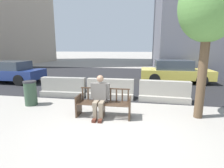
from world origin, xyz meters
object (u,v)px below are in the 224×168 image
object	(u,v)px
street_bench	(104,104)
seated_person	(100,96)
jersey_barrier_left	(64,88)
trash_bin	(31,93)
street_tree	(209,8)
car_taxi_near	(175,71)
jersey_barrier_centre	(110,90)
car_sedan_mid	(10,72)
jersey_barrier_right	(164,93)

from	to	relation	value
street_bench	seated_person	world-z (taller)	seated_person
seated_person	jersey_barrier_left	world-z (taller)	seated_person
street_bench	trash_bin	world-z (taller)	trash_bin
street_tree	car_taxi_near	xyz separation A→B (m)	(0.23, 5.90, -2.53)
jersey_barrier_centre	street_tree	world-z (taller)	street_tree
jersey_barrier_left	trash_bin	world-z (taller)	trash_bin
street_bench	street_tree	xyz separation A→B (m)	(2.92, 0.44, 2.83)
jersey_barrier_centre	car_taxi_near	distance (m)	5.40
street_tree	car_sedan_mid	distance (m)	11.04
jersey_barrier_left	street_tree	world-z (taller)	street_tree
jersey_barrier_left	car_sedan_mid	size ratio (longest dim) A/B	0.49
trash_bin	car_taxi_near	bearing A→B (deg)	43.02
car_sedan_mid	street_tree	bearing A→B (deg)	-21.98
street_bench	car_taxi_near	size ratio (longest dim) A/B	0.40
seated_person	jersey_barrier_right	bearing A→B (deg)	44.19
seated_person	car_sedan_mid	world-z (taller)	car_sedan_mid
jersey_barrier_centre	car_taxi_near	xyz separation A→B (m)	(3.33, 4.23, 0.36)
car_taxi_near	trash_bin	xyz separation A→B (m)	(-6.13, -5.71, -0.23)
street_tree	car_sedan_mid	world-z (taller)	street_tree
street_bench	car_taxi_near	xyz separation A→B (m)	(3.15, 6.35, 0.30)
jersey_barrier_right	street_tree	world-z (taller)	street_tree
street_bench	jersey_barrier_right	distance (m)	2.90
street_bench	jersey_barrier_left	xyz separation A→B (m)	(-2.32, 2.08, -0.06)
seated_person	jersey_barrier_right	distance (m)	3.03
jersey_barrier_centre	trash_bin	distance (m)	3.16
street_bench	street_tree	world-z (taller)	street_tree
seated_person	car_taxi_near	xyz separation A→B (m)	(3.25, 6.41, 0.01)
jersey_barrier_right	car_sedan_mid	distance (m)	9.42
car_sedan_mid	seated_person	bearing A→B (deg)	-33.12
seated_person	jersey_barrier_left	size ratio (longest dim) A/B	0.65
street_bench	car_taxi_near	world-z (taller)	car_taxi_near
street_tree	street_bench	bearing A→B (deg)	-171.37
jersey_barrier_right	car_sedan_mid	bearing A→B (deg)	165.08
jersey_barrier_centre	jersey_barrier_right	world-z (taller)	same
seated_person	jersey_barrier_centre	world-z (taller)	seated_person
jersey_barrier_right	trash_bin	distance (m)	5.23
jersey_barrier_left	jersey_barrier_right	bearing A→B (deg)	-0.51
trash_bin	jersey_barrier_centre	bearing A→B (deg)	27.93
jersey_barrier_left	car_sedan_mid	world-z (taller)	car_sedan_mid
car_taxi_near	seated_person	bearing A→B (deg)	-116.92
jersey_barrier_centre	jersey_barrier_right	xyz separation A→B (m)	(2.24, -0.07, 0.00)
street_tree	car_taxi_near	bearing A→B (deg)	87.81
jersey_barrier_left	trash_bin	size ratio (longest dim) A/B	2.18
jersey_barrier_left	car_taxi_near	distance (m)	6.95
seated_person	jersey_barrier_right	world-z (taller)	seated_person
street_bench	jersey_barrier_right	size ratio (longest dim) A/B	0.84
street_tree	trash_bin	distance (m)	6.52
jersey_barrier_centre	car_sedan_mid	distance (m)	7.26
jersey_barrier_centre	street_bench	bearing A→B (deg)	-85.00
street_bench	car_sedan_mid	bearing A→B (deg)	147.62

